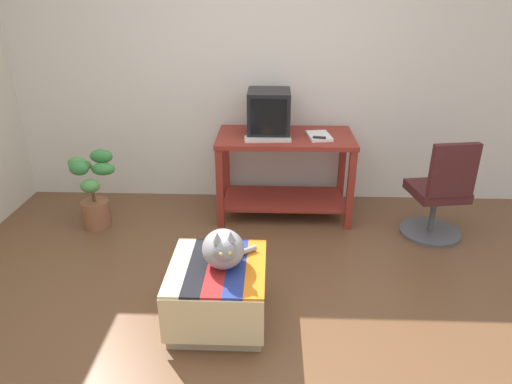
% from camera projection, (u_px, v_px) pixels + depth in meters
% --- Properties ---
extents(ground_plane, '(14.00, 14.00, 0.00)m').
position_uv_depth(ground_plane, '(248.00, 322.00, 3.00)').
color(ground_plane, brown).
extents(back_wall, '(8.00, 0.10, 2.60)m').
position_uv_depth(back_wall, '(258.00, 67.00, 4.34)').
color(back_wall, silver).
rests_on(back_wall, ground_plane).
extents(desk, '(1.22, 0.66, 0.78)m').
position_uv_depth(desk, '(285.00, 162.00, 4.24)').
color(desk, maroon).
rests_on(desk, ground_plane).
extents(tv_monitor, '(0.37, 0.40, 0.39)m').
position_uv_depth(tv_monitor, '(269.00, 113.00, 4.11)').
color(tv_monitor, black).
rests_on(tv_monitor, desk).
extents(keyboard, '(0.41, 0.18, 0.02)m').
position_uv_depth(keyboard, '(268.00, 139.00, 4.00)').
color(keyboard, beige).
rests_on(keyboard, desk).
extents(book, '(0.23, 0.31, 0.03)m').
position_uv_depth(book, '(319.00, 136.00, 4.08)').
color(book, white).
rests_on(book, desk).
extents(ottoman_with_blanket, '(0.60, 0.67, 0.40)m').
position_uv_depth(ottoman_with_blanket, '(218.00, 293.00, 2.96)').
color(ottoman_with_blanket, tan).
rests_on(ottoman_with_blanket, ground_plane).
extents(cat, '(0.36, 0.38, 0.30)m').
position_uv_depth(cat, '(224.00, 249.00, 2.83)').
color(cat, gray).
rests_on(cat, ottoman_with_blanket).
extents(potted_plant, '(0.39, 0.35, 0.70)m').
position_uv_depth(potted_plant, '(93.00, 192.00, 4.09)').
color(potted_plant, brown).
rests_on(potted_plant, ground_plane).
extents(office_chair, '(0.52, 0.52, 0.89)m').
position_uv_depth(office_chair, '(439.00, 196.00, 3.88)').
color(office_chair, '#4C4C51').
rests_on(office_chair, ground_plane).
extents(stapler, '(0.11, 0.06, 0.04)m').
position_uv_depth(stapler, '(319.00, 139.00, 3.98)').
color(stapler, black).
rests_on(stapler, desk).
extents(pen, '(0.12, 0.09, 0.01)m').
position_uv_depth(pen, '(323.00, 135.00, 4.13)').
color(pen, '#B7B7BC').
rests_on(pen, desk).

